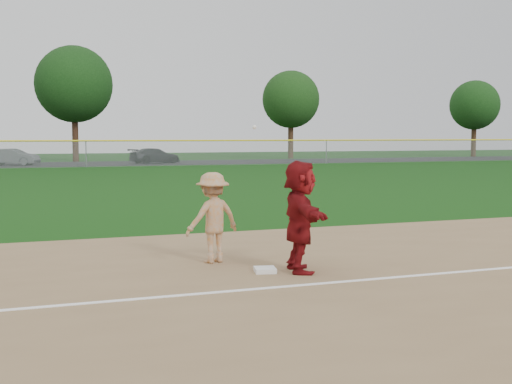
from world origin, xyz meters
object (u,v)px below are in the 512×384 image
object	(u,v)px
base_runner	(300,216)
car_mid	(13,157)
first_base	(265,270)
car_right	(155,156)

from	to	relation	value
base_runner	car_mid	distance (m)	45.60
first_base	car_mid	bearing A→B (deg)	96.34
car_right	first_base	bearing A→B (deg)	154.94
first_base	base_runner	size ratio (longest dim) A/B	0.19
car_mid	base_runner	bearing A→B (deg)	-149.30
first_base	car_mid	distance (m)	45.39
car_mid	first_base	bearing A→B (deg)	-150.01
base_runner	car_mid	bearing A→B (deg)	18.42
first_base	car_right	size ratio (longest dim) A/B	0.08
base_runner	car_right	size ratio (longest dim) A/B	0.43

